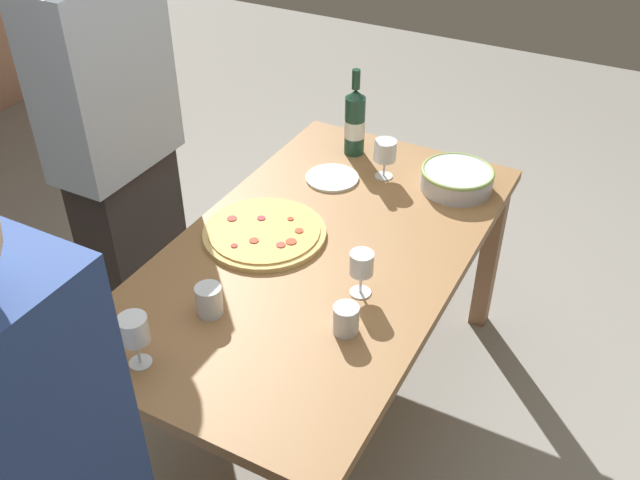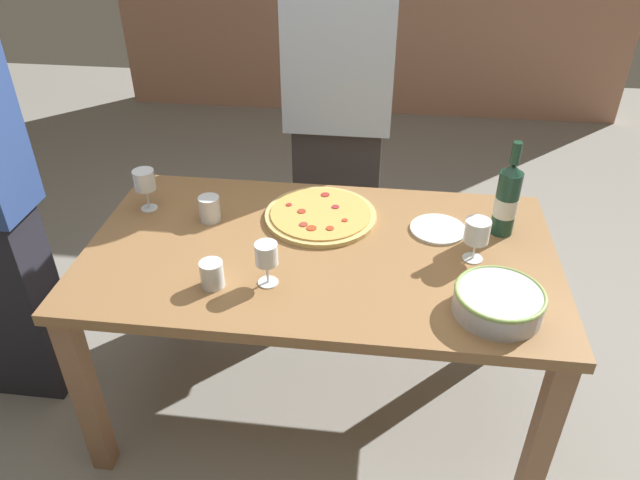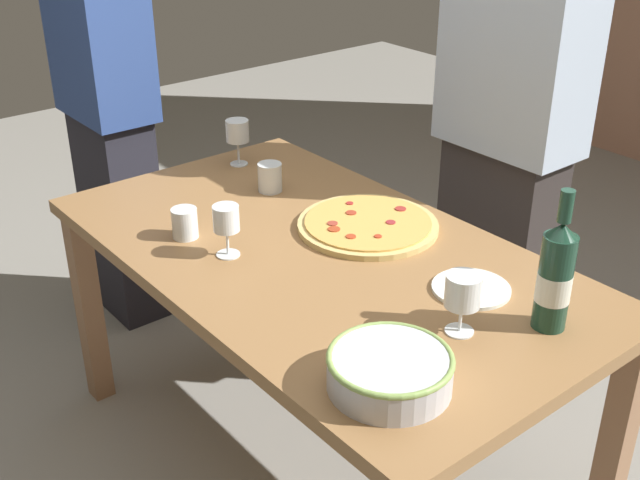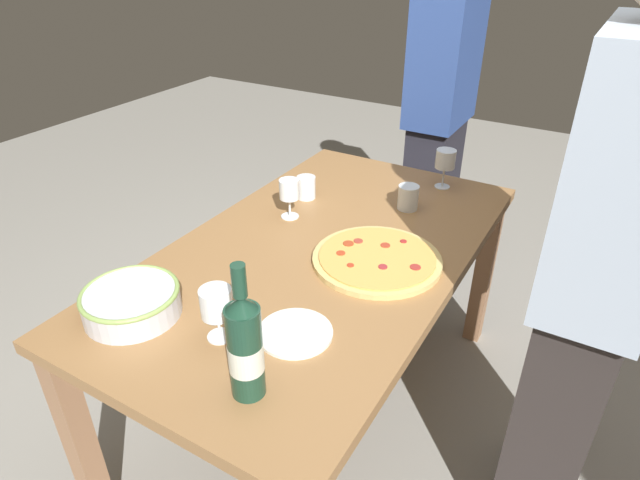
{
  "view_description": "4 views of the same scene",
  "coord_description": "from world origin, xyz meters",
  "px_view_note": "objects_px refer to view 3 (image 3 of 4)",
  "views": [
    {
      "loc": [
        -1.62,
        -0.86,
        2.12
      ],
      "look_at": [
        0.0,
        0.0,
        0.78
      ],
      "focal_mm": 39.6,
      "sensor_mm": 36.0,
      "label": 1
    },
    {
      "loc": [
        0.21,
        -1.68,
        1.92
      ],
      "look_at": [
        0.0,
        0.0,
        0.78
      ],
      "focal_mm": 33.72,
      "sensor_mm": 36.0,
      "label": 2
    },
    {
      "loc": [
        1.51,
        -1.22,
        1.78
      ],
      "look_at": [
        0.0,
        0.0,
        0.78
      ],
      "focal_mm": 44.71,
      "sensor_mm": 36.0,
      "label": 3
    },
    {
      "loc": [
        1.31,
        0.77,
        1.68
      ],
      "look_at": [
        0.0,
        0.0,
        0.78
      ],
      "focal_mm": 30.19,
      "sensor_mm": 36.0,
      "label": 4
    }
  ],
  "objects_px": {
    "pizza": "(368,225)",
    "person_host": "(508,139)",
    "cup_amber": "(270,177)",
    "person_guest_left": "(107,107)",
    "wine_glass_by_bottle": "(464,292)",
    "serving_bowl": "(390,370)",
    "cup_ceramic": "(185,223)",
    "dining_table": "(320,280)",
    "wine_glass_far_left": "(237,132)",
    "wine_bottle": "(555,276)",
    "wine_glass_near_pizza": "(226,220)",
    "side_plate": "(471,289)"
  },
  "relations": [
    {
      "from": "wine_glass_by_bottle",
      "to": "wine_glass_far_left",
      "type": "relative_size",
      "value": 0.93
    },
    {
      "from": "pizza",
      "to": "person_host",
      "type": "relative_size",
      "value": 0.24
    },
    {
      "from": "wine_bottle",
      "to": "person_host",
      "type": "relative_size",
      "value": 0.2
    },
    {
      "from": "cup_amber",
      "to": "person_guest_left",
      "type": "height_order",
      "value": "person_guest_left"
    },
    {
      "from": "pizza",
      "to": "serving_bowl",
      "type": "xyz_separation_m",
      "value": [
        0.58,
        -0.46,
        0.03
      ]
    },
    {
      "from": "wine_glass_near_pizza",
      "to": "cup_ceramic",
      "type": "xyz_separation_m",
      "value": [
        -0.17,
        -0.03,
        -0.06
      ]
    },
    {
      "from": "wine_glass_by_bottle",
      "to": "person_host",
      "type": "xyz_separation_m",
      "value": [
        -0.53,
        0.8,
        0.03
      ]
    },
    {
      "from": "cup_amber",
      "to": "cup_ceramic",
      "type": "xyz_separation_m",
      "value": [
        0.11,
        -0.38,
        -0.0
      ]
    },
    {
      "from": "wine_glass_far_left",
      "to": "serving_bowl",
      "type": "bearing_deg",
      "value": -20.1
    },
    {
      "from": "cup_amber",
      "to": "person_host",
      "type": "bearing_deg",
      "value": 58.83
    },
    {
      "from": "wine_glass_near_pizza",
      "to": "person_guest_left",
      "type": "xyz_separation_m",
      "value": [
        -1.07,
        0.17,
        0.01
      ]
    },
    {
      "from": "pizza",
      "to": "wine_glass_far_left",
      "type": "xyz_separation_m",
      "value": [
        -0.65,
        -0.01,
        0.11
      ]
    },
    {
      "from": "cup_amber",
      "to": "cup_ceramic",
      "type": "relative_size",
      "value": 1.06
    },
    {
      "from": "pizza",
      "to": "person_guest_left",
      "type": "height_order",
      "value": "person_guest_left"
    },
    {
      "from": "serving_bowl",
      "to": "side_plate",
      "type": "height_order",
      "value": "serving_bowl"
    },
    {
      "from": "dining_table",
      "to": "person_host",
      "type": "bearing_deg",
      "value": 91.21
    },
    {
      "from": "wine_glass_by_bottle",
      "to": "cup_amber",
      "type": "bearing_deg",
      "value": 171.95
    },
    {
      "from": "wine_bottle",
      "to": "wine_glass_near_pizza",
      "type": "bearing_deg",
      "value": -152.99
    },
    {
      "from": "dining_table",
      "to": "person_guest_left",
      "type": "distance_m",
      "value": 1.23
    },
    {
      "from": "dining_table",
      "to": "pizza",
      "type": "height_order",
      "value": "pizza"
    },
    {
      "from": "dining_table",
      "to": "wine_glass_far_left",
      "type": "xyz_separation_m",
      "value": [
        -0.67,
        0.18,
        0.21
      ]
    },
    {
      "from": "person_guest_left",
      "to": "wine_glass_near_pizza",
      "type": "bearing_deg",
      "value": -10.91
    },
    {
      "from": "dining_table",
      "to": "wine_glass_near_pizza",
      "type": "bearing_deg",
      "value": -123.46
    },
    {
      "from": "wine_glass_by_bottle",
      "to": "dining_table",
      "type": "bearing_deg",
      "value": -179.65
    },
    {
      "from": "pizza",
      "to": "person_host",
      "type": "height_order",
      "value": "person_host"
    },
    {
      "from": "side_plate",
      "to": "dining_table",
      "type": "bearing_deg",
      "value": -158.05
    },
    {
      "from": "wine_glass_by_bottle",
      "to": "cup_ceramic",
      "type": "bearing_deg",
      "value": -163.21
    },
    {
      "from": "wine_glass_near_pizza",
      "to": "wine_glass_by_bottle",
      "type": "relative_size",
      "value": 0.99
    },
    {
      "from": "dining_table",
      "to": "wine_bottle",
      "type": "height_order",
      "value": "wine_bottle"
    },
    {
      "from": "serving_bowl",
      "to": "side_plate",
      "type": "xyz_separation_m",
      "value": [
        -0.15,
        0.43,
        -0.04
      ]
    },
    {
      "from": "dining_table",
      "to": "cup_ceramic",
      "type": "height_order",
      "value": "cup_ceramic"
    },
    {
      "from": "wine_bottle",
      "to": "side_plate",
      "type": "xyz_separation_m",
      "value": [
        -0.22,
        -0.02,
        -0.13
      ]
    },
    {
      "from": "serving_bowl",
      "to": "cup_amber",
      "type": "relative_size",
      "value": 2.86
    },
    {
      "from": "wine_glass_near_pizza",
      "to": "wine_glass_far_left",
      "type": "xyz_separation_m",
      "value": [
        -0.53,
        0.39,
        0.01
      ]
    },
    {
      "from": "side_plate",
      "to": "person_host",
      "type": "height_order",
      "value": "person_host"
    },
    {
      "from": "pizza",
      "to": "wine_bottle",
      "type": "height_order",
      "value": "wine_bottle"
    },
    {
      "from": "pizza",
      "to": "wine_glass_near_pizza",
      "type": "bearing_deg",
      "value": -106.04
    },
    {
      "from": "dining_table",
      "to": "cup_ceramic",
      "type": "distance_m",
      "value": 0.42
    },
    {
      "from": "wine_bottle",
      "to": "person_host",
      "type": "height_order",
      "value": "person_host"
    },
    {
      "from": "dining_table",
      "to": "wine_glass_far_left",
      "type": "bearing_deg",
      "value": 164.75
    },
    {
      "from": "wine_bottle",
      "to": "person_guest_left",
      "type": "bearing_deg",
      "value": -173.3
    },
    {
      "from": "cup_ceramic",
      "to": "person_guest_left",
      "type": "distance_m",
      "value": 0.93
    },
    {
      "from": "serving_bowl",
      "to": "side_plate",
      "type": "distance_m",
      "value": 0.46
    },
    {
      "from": "pizza",
      "to": "cup_amber",
      "type": "xyz_separation_m",
      "value": [
        -0.4,
        -0.06,
        0.04
      ]
    },
    {
      "from": "serving_bowl",
      "to": "person_host",
      "type": "xyz_separation_m",
      "value": [
        -0.58,
        1.07,
        0.09
      ]
    },
    {
      "from": "wine_bottle",
      "to": "wine_glass_near_pizza",
      "type": "height_order",
      "value": "wine_bottle"
    },
    {
      "from": "wine_bottle",
      "to": "side_plate",
      "type": "bearing_deg",
      "value": -175.74
    },
    {
      "from": "wine_glass_by_bottle",
      "to": "cup_amber",
      "type": "xyz_separation_m",
      "value": [
        -0.93,
        0.13,
        -0.06
      ]
    },
    {
      "from": "person_host",
      "to": "cup_amber",
      "type": "bearing_deg",
      "value": -32.38
    },
    {
      "from": "wine_glass_near_pizza",
      "to": "wine_glass_far_left",
      "type": "bearing_deg",
      "value": 143.61
    }
  ]
}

